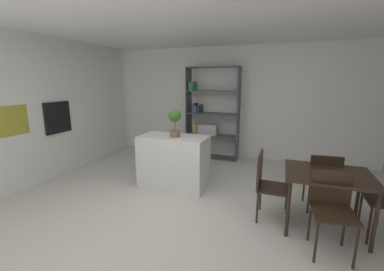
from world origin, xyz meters
The scene contains 12 objects.
ground_plane centered at (0.00, 0.00, 0.00)m, with size 9.36×9.36×0.00m, color beige.
ceiling_slab centered at (0.00, 0.00, 2.66)m, with size 6.81×6.30×0.06m.
back_partition centered at (0.00, 3.12, 1.32)m, with size 6.81×0.06×2.63m, color white.
tall_cabinet_run_left centered at (-3.04, 0.00, 1.32)m, with size 0.61×5.68×2.63m, color silver.
built_in_oven centered at (-2.71, 0.67, 1.15)m, with size 0.06×0.57×0.60m.
kitchen_island centered at (-0.42, 0.95, 0.45)m, with size 1.17×0.62×0.90m, color silver.
potted_plant_on_island centered at (-0.37, 0.91, 1.19)m, with size 0.21×0.21×0.47m.
open_bookshelf centered at (-0.35, 2.83, 0.92)m, with size 1.24×0.38×2.16m.
dining_table centered at (1.91, 0.39, 0.65)m, with size 0.99×0.82×0.74m.
dining_chair_near centered at (1.90, -0.05, 0.54)m, with size 0.45×0.47×0.88m.
dining_chair_island_side centered at (1.20, 0.39, 0.54)m, with size 0.43×0.44×0.91m.
dining_chair_far centered at (1.92, 0.83, 0.52)m, with size 0.45×0.47×0.86m.
Camera 1 is at (1.34, -2.89, 1.83)m, focal length 23.41 mm.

